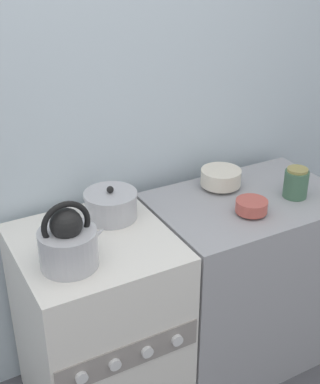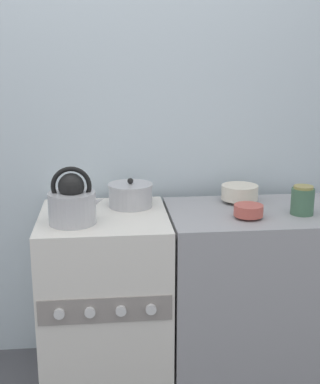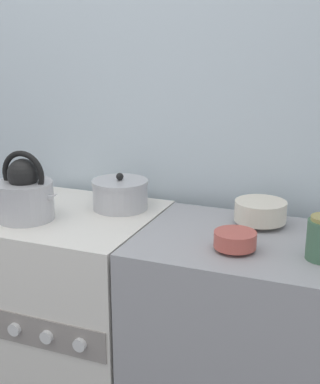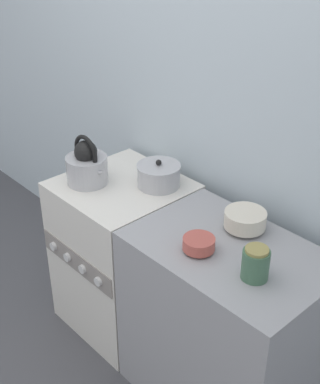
% 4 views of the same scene
% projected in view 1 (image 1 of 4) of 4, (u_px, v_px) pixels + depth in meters
% --- Properties ---
extents(wall_back, '(7.00, 0.06, 2.50)m').
position_uv_depth(wall_back, '(52.00, 107.00, 2.06)').
color(wall_back, silver).
rests_on(wall_back, ground_plane).
extents(stove, '(0.57, 0.60, 0.84)m').
position_uv_depth(stove, '(99.00, 328.00, 2.16)').
color(stove, silver).
rests_on(stove, ground_plane).
extents(counter, '(0.81, 0.55, 0.84)m').
position_uv_depth(counter, '(243.00, 280.00, 2.45)').
color(counter, '#99999E').
rests_on(counter, ground_plane).
extents(kettle, '(0.25, 0.20, 0.25)m').
position_uv_depth(kettle, '(68.00, 242.00, 1.79)').
color(kettle, '#B2B2B7').
rests_on(kettle, stove).
extents(cooking_pot, '(0.21, 0.21, 0.14)m').
position_uv_depth(cooking_pot, '(111.00, 205.00, 2.10)').
color(cooking_pot, '#B2B2B7').
rests_on(cooking_pot, stove).
extents(enamel_bowl, '(0.18, 0.18, 0.08)m').
position_uv_depth(enamel_bowl, '(221.00, 178.00, 2.33)').
color(enamel_bowl, beige).
rests_on(enamel_bowl, counter).
extents(small_ceramic_bowl, '(0.13, 0.13, 0.06)m').
position_uv_depth(small_ceramic_bowl, '(251.00, 206.00, 2.13)').
color(small_ceramic_bowl, '#B75147').
rests_on(small_ceramic_bowl, counter).
extents(storage_jar, '(0.10, 0.10, 0.13)m').
position_uv_depth(storage_jar, '(296.00, 183.00, 2.25)').
color(storage_jar, '#3F664C').
rests_on(storage_jar, counter).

